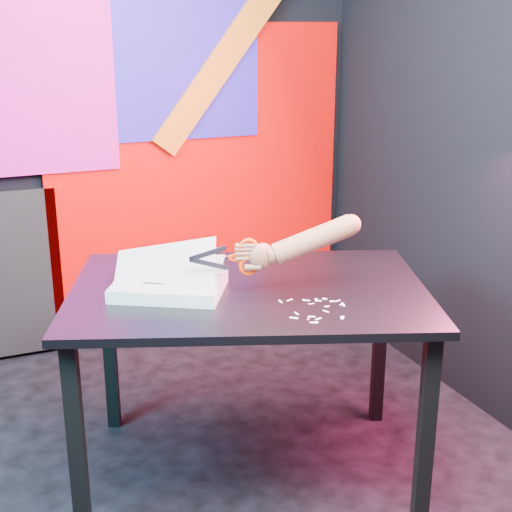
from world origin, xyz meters
name	(u,v)px	position (x,y,z in m)	size (l,w,h in m)	color
room	(145,125)	(0.00, 0.00, 1.35)	(3.01, 3.01, 2.71)	black
backdrop	(86,169)	(0.06, 1.46, 0.96)	(2.88, 0.05, 2.08)	#D30403
work_table	(249,310)	(0.37, 0.11, 0.66)	(1.46, 1.21, 0.75)	black
printout_stack	(169,286)	(0.10, 0.17, 0.77)	(0.45, 0.42, 0.19)	silver
scissors	(244,257)	(0.33, 0.04, 0.89)	(0.23, 0.07, 0.13)	silver
hand_forearm	(304,242)	(0.53, -0.01, 0.93)	(0.41, 0.15, 0.18)	#946746
paper_clippings	(316,308)	(0.50, -0.16, 0.75)	(0.23, 0.23, 0.00)	white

